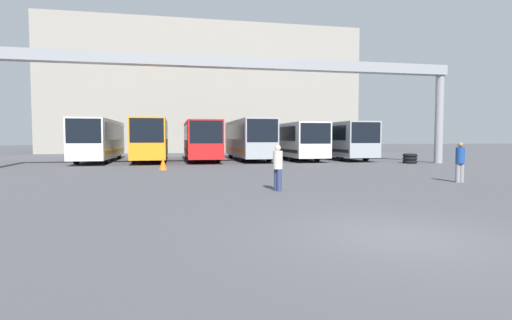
# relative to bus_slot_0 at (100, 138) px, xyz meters

# --- Properties ---
(ground_plane) EXTENTS (200.00, 200.00, 0.00)m
(ground_plane) POSITION_rel_bus_slot_0_xyz_m (10.03, -26.85, -1.88)
(ground_plane) COLOR #47474C
(building_backdrop) EXTENTS (40.03, 12.00, 16.37)m
(building_backdrop) POSITION_rel_bus_slot_0_xyz_m (10.03, 21.98, 6.31)
(building_backdrop) COLOR gray
(building_backdrop) RESTS_ON ground
(overhead_gantry) EXTENTS (30.84, 0.80, 7.19)m
(overhead_gantry) POSITION_rel_bus_slot_0_xyz_m (10.03, -7.33, 4.20)
(overhead_gantry) COLOR gray
(overhead_gantry) RESTS_ON ground
(bus_slot_0) EXTENTS (2.44, 11.61, 3.26)m
(bus_slot_0) POSITION_rel_bus_slot_0_xyz_m (0.00, 0.00, 0.00)
(bus_slot_0) COLOR silver
(bus_slot_0) RESTS_ON ground
(bus_slot_1) EXTENTS (2.48, 11.08, 3.33)m
(bus_slot_1) POSITION_rel_bus_slot_0_xyz_m (4.01, -0.26, 0.04)
(bus_slot_1) COLOR orange
(bus_slot_1) RESTS_ON ground
(bus_slot_2) EXTENTS (2.55, 11.16, 3.20)m
(bus_slot_2) POSITION_rel_bus_slot_0_xyz_m (8.03, -0.22, -0.03)
(bus_slot_2) COLOR red
(bus_slot_2) RESTS_ON ground
(bus_slot_3) EXTENTS (2.51, 11.24, 3.35)m
(bus_slot_3) POSITION_rel_bus_slot_0_xyz_m (12.04, -0.18, 0.05)
(bus_slot_3) COLOR #999EA5
(bus_slot_3) RESTS_ON ground
(bus_slot_4) EXTENTS (2.60, 12.14, 3.09)m
(bus_slot_4) POSITION_rel_bus_slot_0_xyz_m (16.05, 0.26, -0.10)
(bus_slot_4) COLOR silver
(bus_slot_4) RESTS_ON ground
(bus_slot_5) EXTENTS (2.61, 10.09, 3.17)m
(bus_slot_5) POSITION_rel_bus_slot_0_xyz_m (20.07, -0.76, -0.05)
(bus_slot_5) COLOR #999EA5
(bus_slot_5) RESTS_ON ground
(pedestrian_mid_left) EXTENTS (0.34, 0.34, 1.65)m
(pedestrian_mid_left) POSITION_rel_bus_slot_0_xyz_m (9.43, -19.93, -1.00)
(pedestrian_mid_left) COLOR navy
(pedestrian_mid_left) RESTS_ON ground
(pedestrian_near_center) EXTENTS (0.36, 0.36, 1.72)m
(pedestrian_near_center) POSITION_rel_bus_slot_0_xyz_m (17.71, -18.90, -0.97)
(pedestrian_near_center) COLOR gray
(pedestrian_near_center) RESTS_ON ground
(traffic_cone) EXTENTS (0.50, 0.50, 0.71)m
(traffic_cone) POSITION_rel_bus_slot_0_xyz_m (5.16, -9.60, -1.52)
(traffic_cone) COLOR orange
(traffic_cone) RESTS_ON ground
(tire_stack) EXTENTS (1.04, 1.04, 0.72)m
(tire_stack) POSITION_rel_bus_slot_0_xyz_m (22.91, -7.18, -1.52)
(tire_stack) COLOR black
(tire_stack) RESTS_ON ground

